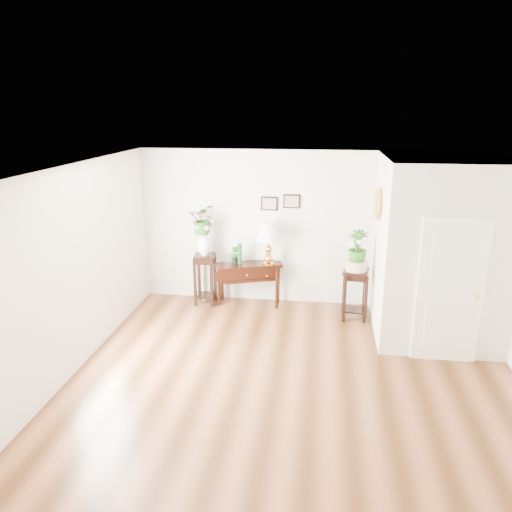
% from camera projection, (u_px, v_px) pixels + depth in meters
% --- Properties ---
extents(floor, '(6.00, 5.50, 0.02)m').
position_uv_depth(floor, '(294.00, 377.00, 6.77)').
color(floor, brown).
rests_on(floor, ground).
extents(ceiling, '(6.00, 5.50, 0.02)m').
position_uv_depth(ceiling, '(299.00, 169.00, 5.96)').
color(ceiling, white).
rests_on(ceiling, ground).
extents(wall_back, '(6.00, 0.02, 2.80)m').
position_uv_depth(wall_back, '(305.00, 229.00, 8.97)').
color(wall_back, silver).
rests_on(wall_back, ground).
extents(wall_front, '(6.00, 0.02, 2.80)m').
position_uv_depth(wall_front, '(276.00, 400.00, 3.76)').
color(wall_front, silver).
rests_on(wall_front, ground).
extents(wall_left, '(0.02, 5.50, 2.80)m').
position_uv_depth(wall_left, '(75.00, 270.00, 6.75)').
color(wall_left, silver).
rests_on(wall_left, ground).
extents(partition, '(1.80, 1.95, 2.80)m').
position_uv_depth(partition, '(437.00, 248.00, 7.78)').
color(partition, silver).
rests_on(partition, floor).
extents(door, '(0.90, 0.05, 2.10)m').
position_uv_depth(door, '(450.00, 292.00, 6.93)').
color(door, white).
rests_on(door, floor).
extents(art_print_left, '(0.30, 0.02, 0.25)m').
position_uv_depth(art_print_left, '(269.00, 204.00, 8.91)').
color(art_print_left, black).
rests_on(art_print_left, wall_back).
extents(art_print_right, '(0.30, 0.02, 0.25)m').
position_uv_depth(art_print_right, '(292.00, 201.00, 8.84)').
color(art_print_right, black).
rests_on(art_print_right, wall_back).
extents(wall_ornament, '(0.07, 0.51, 0.51)m').
position_uv_depth(wall_ornament, '(378.00, 204.00, 7.83)').
color(wall_ornament, gold).
rests_on(wall_ornament, partition).
extents(console_table, '(1.24, 0.77, 0.78)m').
position_uv_depth(console_table, '(249.00, 284.00, 9.14)').
color(console_table, black).
rests_on(console_table, floor).
extents(table_lamp, '(0.54, 0.54, 0.77)m').
position_uv_depth(table_lamp, '(269.00, 246.00, 8.88)').
color(table_lamp, '#B98D39').
rests_on(table_lamp, console_table).
extents(green_vase, '(0.08, 0.08, 0.38)m').
position_uv_depth(green_vase, '(240.00, 254.00, 9.00)').
color(green_vase, '#15441D').
rests_on(green_vase, console_table).
extents(potted_plant, '(0.21, 0.18, 0.32)m').
position_uv_depth(potted_plant, '(235.00, 255.00, 9.01)').
color(potted_plant, '#235619').
rests_on(potted_plant, console_table).
extents(plant_stand_a, '(0.39, 0.39, 0.94)m').
position_uv_depth(plant_stand_a, '(205.00, 279.00, 9.17)').
color(plant_stand_a, black).
rests_on(plant_stand_a, floor).
extents(porcelain_vase, '(0.32, 0.32, 0.43)m').
position_uv_depth(porcelain_vase, '(204.00, 243.00, 8.97)').
color(porcelain_vase, silver).
rests_on(porcelain_vase, plant_stand_a).
extents(lily_arrangement, '(0.53, 0.46, 0.57)m').
position_uv_depth(lily_arrangement, '(203.00, 218.00, 8.83)').
color(lily_arrangement, '#235619').
rests_on(lily_arrangement, porcelain_vase).
extents(plant_stand_b, '(0.47, 0.47, 0.87)m').
position_uv_depth(plant_stand_b, '(355.00, 294.00, 8.53)').
color(plant_stand_b, black).
rests_on(plant_stand_b, floor).
extents(ceramic_bowl, '(0.44, 0.44, 0.17)m').
position_uv_depth(ceramic_bowl, '(356.00, 266.00, 8.38)').
color(ceramic_bowl, beige).
rests_on(ceramic_bowl, plant_stand_b).
extents(narcissus, '(0.37, 0.37, 0.57)m').
position_uv_depth(narcissus, '(358.00, 247.00, 8.28)').
color(narcissus, '#235619').
rests_on(narcissus, ceramic_bowl).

